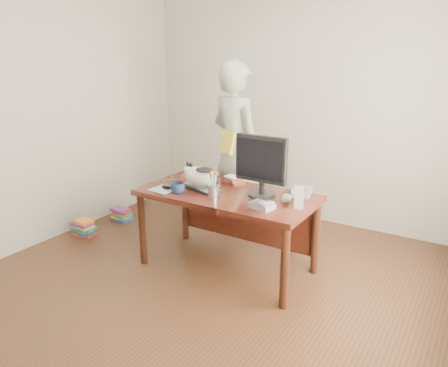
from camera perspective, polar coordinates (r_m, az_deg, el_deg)
room at (r=3.31m, az=-5.06°, el=5.92°), size 4.50×4.50×4.50m
desk at (r=4.06m, az=0.96°, el=-2.90°), size 1.60×0.80×0.75m
keyboard at (r=4.05m, az=-3.00°, el=-0.55°), size 0.45×0.29×0.03m
cat at (r=4.03m, az=-3.15°, el=0.99°), size 0.41×0.30×0.24m
monitor at (r=3.77m, az=4.87°, el=2.72°), size 0.48×0.24×0.54m
pen_cup at (r=3.83m, az=-1.42°, el=-0.75°), size 0.12×0.12×0.24m
mousepad at (r=4.07m, az=-7.88°, el=-0.75°), size 0.24×0.22×0.01m
mouse at (r=4.07m, az=-7.50°, el=-0.44°), size 0.11×0.07×0.04m
coffee_mug at (r=3.93m, az=-6.06°, el=-0.63°), size 0.17×0.17×0.10m
phone at (r=3.56m, az=5.01°, el=-2.85°), size 0.21×0.17×0.09m
speaker at (r=3.60m, az=9.76°, el=-1.86°), size 0.10×0.10×0.17m
baseball at (r=3.71m, az=8.16°, el=-1.93°), size 0.08×0.08×0.08m
book_stack at (r=4.21m, az=1.16°, el=0.43°), size 0.23×0.20×0.07m
calculator at (r=3.94m, az=10.10°, el=-1.05°), size 0.21×0.25×0.07m
person at (r=4.81m, az=1.55°, el=4.56°), size 0.79×0.64×1.89m
held_book at (r=4.65m, az=0.49°, el=5.42°), size 0.20×0.15×0.25m
book_pile_a at (r=5.13m, az=-17.84°, el=-5.55°), size 0.27×0.22×0.18m
book_pile_b at (r=5.46m, az=-13.26°, el=-3.98°), size 0.26×0.20×0.15m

